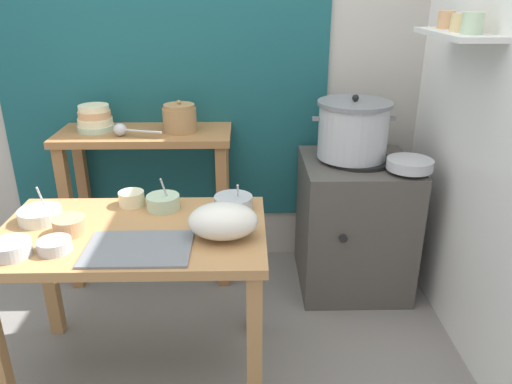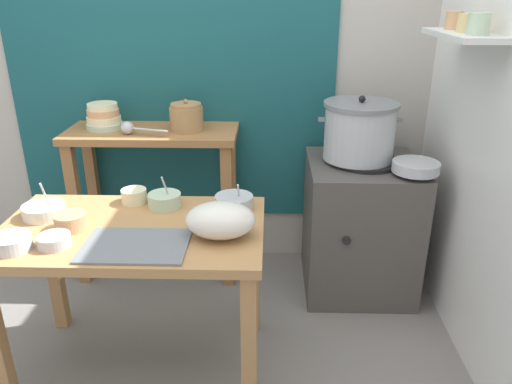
{
  "view_description": "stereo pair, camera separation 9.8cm",
  "coord_description": "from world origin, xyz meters",
  "px_view_note": "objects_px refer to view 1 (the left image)",
  "views": [
    {
      "loc": [
        0.32,
        -1.84,
        1.64
      ],
      "look_at": [
        0.37,
        0.13,
        0.82
      ],
      "focal_mm": 34.65,
      "sensor_mm": 36.0,
      "label": 1
    },
    {
      "loc": [
        0.42,
        -1.84,
        1.64
      ],
      "look_at": [
        0.37,
        0.13,
        0.82
      ],
      "focal_mm": 34.65,
      "sensor_mm": 36.0,
      "label": 2
    }
  ],
  "objects_px": {
    "prep_bowl_0": "(40,215)",
    "prep_bowl_6": "(10,248)",
    "back_shelf_table": "(147,169)",
    "prep_bowl_4": "(54,245)",
    "prep_bowl_1": "(163,201)",
    "bowl_stack_enamel": "(95,119)",
    "serving_tray": "(138,248)",
    "prep_bowl_5": "(70,225)",
    "clay_pot": "(180,118)",
    "prep_table": "(134,253)",
    "ladle": "(122,130)",
    "plastic_bag": "(223,221)",
    "wide_pan": "(410,164)",
    "steamer_pot": "(353,129)",
    "prep_bowl_3": "(233,202)",
    "stove_block": "(353,223)"
  },
  "relations": [
    {
      "from": "prep_bowl_0",
      "to": "prep_bowl_6",
      "type": "relative_size",
      "value": 1.19
    },
    {
      "from": "back_shelf_table",
      "to": "prep_bowl_4",
      "type": "xyz_separation_m",
      "value": [
        -0.16,
        -1.02,
        0.07
      ]
    },
    {
      "from": "back_shelf_table",
      "to": "prep_bowl_1",
      "type": "distance_m",
      "value": 0.67
    },
    {
      "from": "bowl_stack_enamel",
      "to": "serving_tray",
      "type": "height_order",
      "value": "bowl_stack_enamel"
    },
    {
      "from": "prep_bowl_1",
      "to": "prep_bowl_5",
      "type": "distance_m",
      "value": 0.41
    },
    {
      "from": "clay_pot",
      "to": "prep_table",
      "type": "bearing_deg",
      "value": -97.38
    },
    {
      "from": "bowl_stack_enamel",
      "to": "ladle",
      "type": "xyz_separation_m",
      "value": [
        0.17,
        -0.11,
        -0.03
      ]
    },
    {
      "from": "serving_tray",
      "to": "prep_table",
      "type": "bearing_deg",
      "value": 110.19
    },
    {
      "from": "prep_table",
      "to": "plastic_bag",
      "type": "distance_m",
      "value": 0.43
    },
    {
      "from": "back_shelf_table",
      "to": "prep_bowl_0",
      "type": "height_order",
      "value": "back_shelf_table"
    },
    {
      "from": "back_shelf_table",
      "to": "plastic_bag",
      "type": "height_order",
      "value": "back_shelf_table"
    },
    {
      "from": "prep_bowl_0",
      "to": "prep_bowl_4",
      "type": "distance_m",
      "value": 0.3
    },
    {
      "from": "bowl_stack_enamel",
      "to": "wide_pan",
      "type": "distance_m",
      "value": 1.71
    },
    {
      "from": "serving_tray",
      "to": "back_shelf_table",
      "type": "bearing_deg",
      "value": 98.65
    },
    {
      "from": "serving_tray",
      "to": "bowl_stack_enamel",
      "type": "bearing_deg",
      "value": 112.19
    },
    {
      "from": "prep_table",
      "to": "steamer_pot",
      "type": "bearing_deg",
      "value": 35.07
    },
    {
      "from": "plastic_bag",
      "to": "prep_bowl_1",
      "type": "bearing_deg",
      "value": 135.1
    },
    {
      "from": "serving_tray",
      "to": "wide_pan",
      "type": "xyz_separation_m",
      "value": [
        1.25,
        0.71,
        0.08
      ]
    },
    {
      "from": "prep_bowl_3",
      "to": "prep_bowl_0",
      "type": "bearing_deg",
      "value": -171.69
    },
    {
      "from": "wide_pan",
      "to": "back_shelf_table",
      "type": "bearing_deg",
      "value": 167.47
    },
    {
      "from": "steamer_pot",
      "to": "prep_bowl_3",
      "type": "distance_m",
      "value": 0.85
    },
    {
      "from": "ladle",
      "to": "prep_bowl_3",
      "type": "relative_size",
      "value": 1.54
    },
    {
      "from": "plastic_bag",
      "to": "prep_bowl_4",
      "type": "relative_size",
      "value": 2.21
    },
    {
      "from": "prep_table",
      "to": "clay_pot",
      "type": "distance_m",
      "value": 0.93
    },
    {
      "from": "prep_bowl_5",
      "to": "steamer_pot",
      "type": "bearing_deg",
      "value": 30.58
    },
    {
      "from": "wide_pan",
      "to": "prep_bowl_1",
      "type": "xyz_separation_m",
      "value": [
        -1.21,
        -0.33,
        -0.05
      ]
    },
    {
      "from": "prep_table",
      "to": "serving_tray",
      "type": "height_order",
      "value": "serving_tray"
    },
    {
      "from": "back_shelf_table",
      "to": "bowl_stack_enamel",
      "type": "bearing_deg",
      "value": 175.29
    },
    {
      "from": "prep_bowl_0",
      "to": "prep_bowl_5",
      "type": "relative_size",
      "value": 1.36
    },
    {
      "from": "steamer_pot",
      "to": "clay_pot",
      "type": "height_order",
      "value": "steamer_pot"
    },
    {
      "from": "plastic_bag",
      "to": "prep_bowl_6",
      "type": "bearing_deg",
      "value": -170.55
    },
    {
      "from": "serving_tray",
      "to": "prep_bowl_1",
      "type": "xyz_separation_m",
      "value": [
        0.04,
        0.38,
        0.03
      ]
    },
    {
      "from": "prep_bowl_3",
      "to": "bowl_stack_enamel",
      "type": "bearing_deg",
      "value": 139.47
    },
    {
      "from": "prep_table",
      "to": "prep_bowl_0",
      "type": "relative_size",
      "value": 6.17
    },
    {
      "from": "clay_pot",
      "to": "serving_tray",
      "type": "relative_size",
      "value": 0.46
    },
    {
      "from": "wide_pan",
      "to": "prep_bowl_4",
      "type": "distance_m",
      "value": 1.71
    },
    {
      "from": "prep_bowl_3",
      "to": "prep_bowl_5",
      "type": "height_order",
      "value": "prep_bowl_3"
    },
    {
      "from": "bowl_stack_enamel",
      "to": "ladle",
      "type": "bearing_deg",
      "value": -32.93
    },
    {
      "from": "prep_bowl_3",
      "to": "prep_table",
      "type": "bearing_deg",
      "value": -153.68
    },
    {
      "from": "prep_bowl_5",
      "to": "wide_pan",
      "type": "bearing_deg",
      "value": 19.9
    },
    {
      "from": "ladle",
      "to": "bowl_stack_enamel",
      "type": "bearing_deg",
      "value": 147.07
    },
    {
      "from": "prep_bowl_3",
      "to": "prep_bowl_5",
      "type": "distance_m",
      "value": 0.69
    },
    {
      "from": "back_shelf_table",
      "to": "prep_bowl_6",
      "type": "distance_m",
      "value": 1.1
    },
    {
      "from": "clay_pot",
      "to": "prep_bowl_0",
      "type": "relative_size",
      "value": 1.04
    },
    {
      "from": "prep_bowl_5",
      "to": "prep_bowl_1",
      "type": "bearing_deg",
      "value": 34.17
    },
    {
      "from": "steamer_pot",
      "to": "prep_bowl_5",
      "type": "distance_m",
      "value": 1.51
    },
    {
      "from": "stove_block",
      "to": "prep_bowl_4",
      "type": "distance_m",
      "value": 1.65
    },
    {
      "from": "back_shelf_table",
      "to": "prep_bowl_1",
      "type": "relative_size",
      "value": 6.13
    },
    {
      "from": "ladle",
      "to": "serving_tray",
      "type": "distance_m",
      "value": 0.98
    },
    {
      "from": "clay_pot",
      "to": "prep_bowl_6",
      "type": "height_order",
      "value": "clay_pot"
    }
  ]
}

